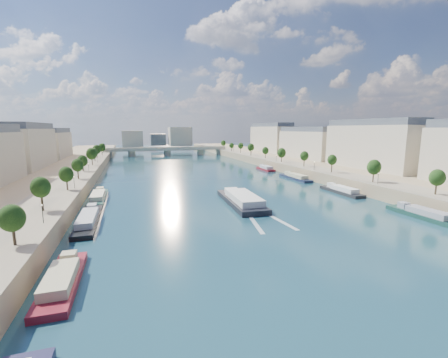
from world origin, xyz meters
TOP-DOWN VIEW (x-y plane):
  - ground at (0.00, 100.00)m, footprint 700.00×700.00m
  - quay_left at (-72.00, 100.00)m, footprint 44.00×520.00m
  - quay_right at (72.00, 100.00)m, footprint 44.00×520.00m
  - pave_left at (-57.00, 100.00)m, footprint 14.00×520.00m
  - pave_right at (57.00, 100.00)m, footprint 14.00×520.00m
  - trees_left at (-55.00, 102.00)m, footprint 4.80×268.80m
  - trees_right at (55.00, 110.00)m, footprint 4.80×268.80m
  - lamps_left at (-52.50, 90.00)m, footprint 0.36×200.36m
  - lamps_right at (52.50, 105.00)m, footprint 0.36×200.36m
  - buildings_left at (-85.00, 112.00)m, footprint 16.00×226.00m
  - buildings_right at (85.00, 112.00)m, footprint 16.00×226.00m
  - skyline at (3.19, 319.52)m, footprint 79.00×42.00m
  - bridge at (0.00, 244.19)m, footprint 112.00×12.00m
  - tour_barge at (1.43, 51.35)m, footprint 11.14×32.67m
  - wake at (1.43, 34.87)m, footprint 10.75×26.02m
  - moored_barges_left at (-45.50, 29.10)m, footprint 5.00×117.70m
  - moored_barges_right at (45.50, 53.16)m, footprint 5.00×155.45m

SIDE VIEW (x-z plane):
  - ground at x=0.00m, z-range 0.00..0.00m
  - wake at x=1.43m, z-range 0.00..0.04m
  - moored_barges_right at x=45.50m, z-range -0.96..2.64m
  - moored_barges_left at x=-45.50m, z-range -0.96..2.64m
  - tour_barge at x=1.43m, z-range -0.89..3.48m
  - quay_left at x=-72.00m, z-range 0.00..5.00m
  - quay_right at x=72.00m, z-range 0.00..5.00m
  - pave_left at x=-57.00m, z-range 5.00..5.10m
  - pave_right at x=57.00m, z-range 5.00..5.10m
  - bridge at x=0.00m, z-range 1.01..9.16m
  - lamps_left at x=-52.50m, z-range 5.64..9.92m
  - lamps_right at x=52.50m, z-range 5.64..9.92m
  - trees_left at x=-55.00m, z-range 6.35..14.61m
  - trees_right at x=55.00m, z-range 6.35..14.61m
  - skyline at x=3.19m, z-range 3.66..25.66m
  - buildings_left at x=-85.00m, z-range 4.85..28.05m
  - buildings_right at x=85.00m, z-range 4.85..28.05m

